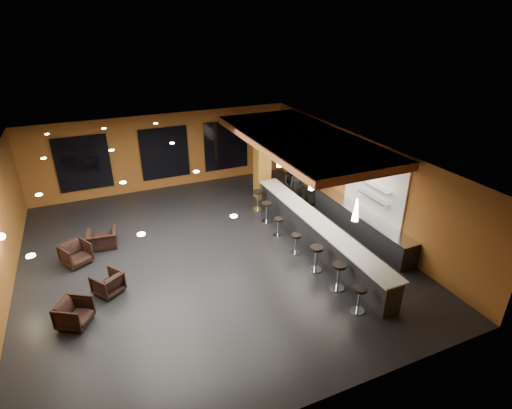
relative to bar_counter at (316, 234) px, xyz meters
name	(u,v)px	position (x,y,z in m)	size (l,w,h in m)	color
floor	(209,255)	(-3.65, 1.00, -0.55)	(12.00, 13.00, 0.10)	black
ceiling	(203,156)	(-3.65, 1.00, 3.05)	(12.00, 13.00, 0.10)	black
wall_back	(164,151)	(-3.65, 7.55, 1.25)	(12.00, 0.10, 3.50)	brown
wall_front	(308,347)	(-3.65, -5.55, 1.25)	(12.00, 0.10, 3.50)	brown
wall_right	(358,181)	(2.40, 1.00, 1.25)	(0.10, 13.00, 3.50)	brown
wood_soffit	(301,139)	(0.35, 2.00, 2.86)	(3.60, 8.00, 0.28)	brown
window_left	(83,163)	(-7.15, 7.44, 1.20)	(2.20, 0.06, 2.40)	black
window_center	(165,153)	(-3.65, 7.44, 1.20)	(2.20, 0.06, 2.40)	black
window_right	(226,145)	(-0.65, 7.44, 1.20)	(2.20, 0.06, 2.40)	black
tile_backsplash	(374,184)	(2.31, 0.00, 1.50)	(0.06, 3.20, 2.40)	white
bar_counter	(316,234)	(0.00, 0.00, 0.00)	(0.60, 8.00, 1.00)	black
bar_top	(317,221)	(0.00, 0.00, 0.52)	(0.78, 8.10, 0.05)	beige
prep_counter	(354,219)	(2.00, 0.50, -0.07)	(0.70, 6.00, 0.86)	black
prep_top	(355,208)	(2.00, 0.50, 0.39)	(0.72, 6.00, 0.03)	silver
wall_shelf_lower	(373,197)	(2.17, -0.20, 1.10)	(0.30, 1.50, 0.03)	silver
wall_shelf_upper	(375,186)	(2.17, -0.20, 1.55)	(0.30, 1.50, 0.03)	silver
column	(262,160)	(0.00, 4.60, 1.25)	(0.60, 0.60, 3.50)	#A97826
wall_sconce	(1,237)	(-9.53, 1.50, 1.30)	(0.22, 0.22, 0.22)	#FFE5B2
pendant_0	(356,210)	(0.00, -2.00, 1.85)	(0.20, 0.20, 0.70)	white
pendant_1	(312,180)	(0.00, 0.50, 1.85)	(0.20, 0.20, 0.70)	white
pendant_2	(279,158)	(0.00, 3.00, 1.85)	(0.20, 0.20, 0.70)	white
staff_a	(296,189)	(0.81, 2.96, 0.42)	(0.67, 0.44, 1.83)	black
staff_b	(292,184)	(0.93, 3.54, 0.40)	(0.87, 0.68, 1.80)	black
staff_c	(312,189)	(1.60, 2.95, 0.25)	(0.74, 0.48, 1.51)	black
armchair_a	(74,313)	(-7.93, -0.88, -0.14)	(0.77, 0.79, 0.72)	black
armchair_b	(108,283)	(-7.00, 0.16, -0.16)	(0.72, 0.75, 0.68)	black
armchair_c	(76,254)	(-7.81, 2.20, -0.13)	(0.80, 0.82, 0.75)	black
armchair_d	(102,239)	(-6.94, 2.94, -0.17)	(1.00, 0.87, 0.65)	black
bar_stool_0	(359,296)	(-0.73, -3.46, 0.01)	(0.40, 0.40, 0.79)	silver
bar_stool_1	(339,273)	(-0.66, -2.37, 0.05)	(0.44, 0.44, 0.86)	silver
bar_stool_2	(316,255)	(-0.77, -1.28, 0.06)	(0.44, 0.44, 0.87)	silver
bar_stool_3	(296,241)	(-0.87, -0.12, -0.04)	(0.37, 0.37, 0.72)	silver
bar_stool_4	(278,225)	(-0.89, 1.20, -0.04)	(0.36, 0.36, 0.72)	silver
bar_stool_5	(267,210)	(-0.82, 2.37, 0.03)	(0.42, 0.42, 0.83)	silver
bar_stool_6	(258,198)	(-0.68, 3.52, 0.05)	(0.43, 0.43, 0.86)	silver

